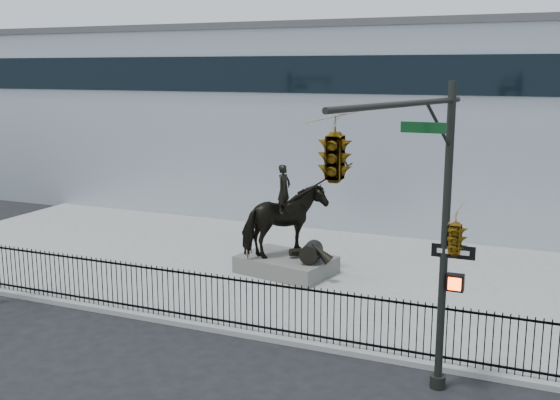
% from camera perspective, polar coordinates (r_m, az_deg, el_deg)
% --- Properties ---
extents(ground, '(120.00, 120.00, 0.00)m').
position_cam_1_polar(ground, '(18.28, -9.27, -12.15)').
color(ground, black).
rests_on(ground, ground).
extents(plaza, '(30.00, 12.00, 0.15)m').
position_cam_1_polar(plaza, '(24.08, -0.38, -5.97)').
color(plaza, gray).
rests_on(plaza, ground).
extents(building, '(44.00, 14.00, 9.00)m').
position_cam_1_polar(building, '(35.41, 8.01, 6.80)').
color(building, '#B1B6C0').
rests_on(building, ground).
extents(picket_fence, '(22.10, 0.10, 1.50)m').
position_cam_1_polar(picket_fence, '(18.94, -7.34, -8.31)').
color(picket_fence, black).
rests_on(picket_fence, plaza).
extents(statue_plinth, '(3.54, 2.77, 0.59)m').
position_cam_1_polar(statue_plinth, '(23.26, 0.54, -5.64)').
color(statue_plinth, '#595551').
rests_on(statue_plinth, plaza).
extents(equestrian_statue, '(3.98, 2.88, 3.43)m').
position_cam_1_polar(equestrian_statue, '(22.83, 0.68, -1.97)').
color(equestrian_statue, black).
rests_on(equestrian_statue, statue_plinth).
extents(traffic_signal_right, '(2.17, 6.86, 7.00)m').
position_cam_1_polar(traffic_signal_right, '(12.62, 10.49, 0.22)').
color(traffic_signal_right, black).
rests_on(traffic_signal_right, ground).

